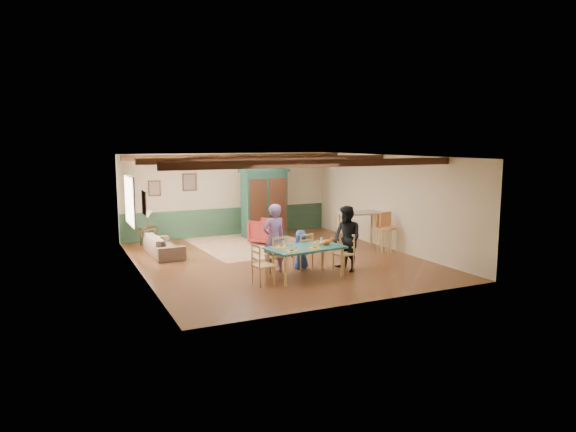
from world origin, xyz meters
name	(u,v)px	position (x,y,z in m)	size (l,w,h in m)	color
floor	(278,260)	(0.00, 0.00, 0.00)	(8.00, 8.00, 0.00)	#542C17
wall_back	(229,194)	(0.00, 4.00, 1.35)	(7.00, 0.02, 2.70)	beige
wall_left	(139,217)	(-3.50, 0.00, 1.35)	(0.02, 8.00, 2.70)	beige
wall_right	(389,202)	(3.50, 0.00, 1.35)	(0.02, 8.00, 2.70)	beige
ceiling	(278,156)	(0.00, 0.00, 2.70)	(7.00, 8.00, 0.02)	silver
wainscot_back	(229,222)	(0.00, 3.98, 0.45)	(6.95, 0.03, 0.90)	#203B28
ceiling_beam_front	(321,163)	(0.00, -2.30, 2.61)	(6.95, 0.16, 0.16)	black
ceiling_beam_mid	(272,159)	(0.00, 0.40, 2.61)	(6.95, 0.16, 0.16)	black
ceiling_beam_back	(238,157)	(0.00, 3.00, 2.61)	(6.95, 0.16, 0.16)	black
window_left	(129,201)	(-3.47, 1.70, 1.55)	(0.06, 1.60, 1.30)	white
picture_left_wall	(144,203)	(-3.47, -0.60, 1.75)	(0.04, 0.42, 0.52)	#7C6C5A
picture_back_a	(190,182)	(-1.30, 3.97, 1.80)	(0.45, 0.04, 0.55)	#7C6C5A
picture_back_b	(154,188)	(-2.40, 3.97, 1.65)	(0.38, 0.04, 0.48)	#7C6C5A
dining_table	(305,262)	(-0.17, -1.91, 0.36)	(1.71, 0.95, 0.71)	#1C5855
dining_chair_far_left	(276,255)	(-0.63, -1.27, 0.45)	(0.40, 0.42, 0.90)	tan
dining_chair_far_right	(303,251)	(0.13, -1.18, 0.45)	(0.40, 0.42, 0.90)	tan
dining_chair_end_left	(263,264)	(-1.25, -2.04, 0.45)	(0.40, 0.42, 0.90)	tan
dining_chair_end_right	(344,253)	(0.92, -1.77, 0.45)	(0.40, 0.42, 0.90)	tan
person_man	(274,239)	(-0.64, -1.20, 0.82)	(0.60, 0.39, 1.64)	#775796
person_woman	(347,239)	(1.01, -1.76, 0.78)	(0.76, 0.59, 1.57)	black
person_child	(301,249)	(0.12, -1.11, 0.48)	(0.47, 0.30, 0.96)	#254294
cat	(327,242)	(0.36, -1.94, 0.80)	(0.34, 0.13, 0.17)	orange
place_setting_near_left	(292,249)	(-0.66, -2.21, 0.77)	(0.38, 0.29, 0.11)	yellow
place_setting_near_center	(315,246)	(-0.05, -2.13, 0.77)	(0.38, 0.29, 0.11)	yellow
place_setting_far_left	(280,245)	(-0.72, -1.73, 0.77)	(0.38, 0.29, 0.11)	yellow
place_setting_far_right	(318,241)	(0.32, -1.61, 0.77)	(0.38, 0.29, 0.11)	yellow
area_rug	(253,245)	(0.11, 2.10, 0.01)	(3.20, 3.81, 0.01)	beige
armoire	(264,203)	(0.94, 3.19, 1.10)	(1.56, 0.62, 2.21)	#133126
armchair	(266,231)	(0.53, 2.14, 0.38)	(0.81, 0.83, 0.76)	#511012
sofa	(164,245)	(-2.61, 1.81, 0.27)	(1.88, 0.73, 0.55)	#43342A
end_table	(148,237)	(-2.77, 3.24, 0.27)	(0.45, 0.45, 0.55)	black
table_lamp	(148,220)	(-2.77, 3.24, 0.80)	(0.28, 0.28, 0.50)	#D1B787
counter_table	(360,230)	(2.82, 0.47, 0.52)	(1.25, 0.73, 1.04)	beige
bar_stool_left	(384,233)	(3.05, -0.43, 0.54)	(0.38, 0.42, 1.08)	tan
bar_stool_right	(389,233)	(3.14, -0.53, 0.56)	(0.40, 0.44, 1.13)	tan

